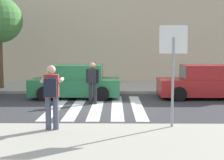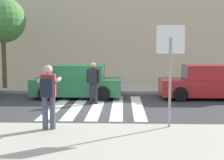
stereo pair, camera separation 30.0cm
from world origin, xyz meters
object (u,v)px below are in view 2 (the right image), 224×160
Objects in this scene: photographer_with_backpack at (48,91)px; parked_car_green at (78,82)px; parked_car_red at (206,83)px; stop_sign at (170,53)px; street_tree_west at (3,20)px; pedestrian_crossing at (93,81)px.

photographer_with_backpack reaches higher than parked_car_green.
parked_car_red is (5.79, 6.20, -0.44)m from photographer_with_backpack.
stop_sign reaches higher than photographer_with_backpack.
street_tree_west is at bearing 166.12° from parked_car_red.
street_tree_west is at bearing 133.03° from stop_sign.
pedestrian_crossing is 0.42× the size of parked_car_red.
parked_car_red is at bearing 17.13° from pedestrian_crossing.
parked_car_green is at bearing -30.01° from street_tree_west.
stop_sign is at bearing -59.53° from pedestrian_crossing.
parked_car_red is (5.92, -0.00, 0.00)m from parked_car_green.
street_tree_west is (-7.81, 8.37, 1.64)m from stop_sign.
parked_car_green is (-0.12, 6.20, -0.44)m from photographer_with_backpack.
parked_car_green is at bearing 120.22° from stop_sign.
photographer_with_backpack is 1.00× the size of pedestrian_crossing.
pedestrian_crossing is at bearing -60.45° from parked_car_green.
stop_sign is at bearing -59.78° from parked_car_green.
street_tree_west reaches higher than stop_sign.
street_tree_west is (-4.55, 8.75, 2.64)m from photographer_with_backpack.
parked_car_green is at bearing 91.13° from photographer_with_backpack.
parked_car_green and parked_car_red have the same top height.
street_tree_west is at bearing 149.99° from parked_car_green.
parked_car_red is at bearing 66.48° from stop_sign.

